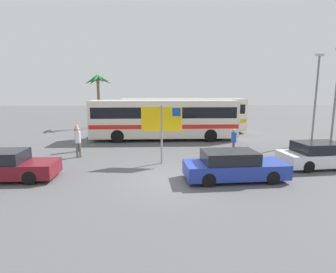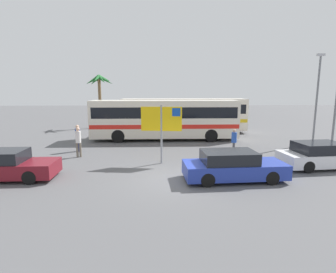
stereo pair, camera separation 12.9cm
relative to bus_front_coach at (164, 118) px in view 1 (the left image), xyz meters
The scene contains 13 objects.
ground 9.98m from the bus_front_coach, 88.69° to the right, with size 120.00×120.00×0.00m, color #565659.
bus_front_coach is the anchor object (origin of this frame).
bus_rear_coach 4.23m from the bus_front_coach, 63.24° to the left, with size 11.55×2.56×3.17m.
ferry_sign 7.16m from the bus_front_coach, 92.37° to the right, with size 2.19×0.35×3.20m.
car_maroon 12.19m from the bus_front_coach, 128.19° to the right, with size 4.55×1.77×1.32m.
car_white 11.50m from the bus_front_coach, 46.20° to the right, with size 4.44×2.15×1.32m.
car_blue 10.47m from the bus_front_coach, 74.49° to the right, with size 4.56×1.95×1.32m.
pedestrian_by_bus 6.85m from the bus_front_coach, 52.42° to the right, with size 0.32×0.32×1.63m.
pedestrian_near_sign 7.07m from the bus_front_coach, 145.04° to the right, with size 0.32×0.32×1.75m.
pedestrian_crossing_lot 7.70m from the bus_front_coach, 133.47° to the right, with size 0.32×0.32×1.81m.
lamp_post_left_side 11.49m from the bus_front_coach, 10.10° to the right, with size 0.56×0.20×6.55m.
lamp_post_right_side 12.00m from the bus_front_coach, 22.03° to the right, with size 0.56×0.20×6.61m.
palm_tree_seaside 10.33m from the bus_front_coach, 131.97° to the left, with size 2.89×3.06×5.58m.
Camera 1 is at (-0.88, -11.53, 3.96)m, focal length 28.53 mm.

